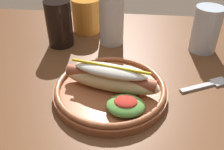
{
  "coord_description": "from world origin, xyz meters",
  "views": [
    {
      "loc": [
        0.02,
        -0.47,
        1.09
      ],
      "look_at": [
        -0.03,
        -0.02,
        0.77
      ],
      "focal_mm": 39.89,
      "sensor_mm": 36.0,
      "label": 1
    }
  ],
  "objects": [
    {
      "name": "fork",
      "position": [
        0.19,
        0.0,
        0.74
      ],
      "size": [
        0.12,
        0.07,
        0.0
      ],
      "rotation": [
        0.0,
        0.0,
        0.45
      ],
      "color": "silver",
      "rests_on": "dining_table"
    },
    {
      "name": "water_cup",
      "position": [
        0.2,
        0.17,
        0.8
      ],
      "size": [
        0.07,
        0.07,
        0.12
      ],
      "primitive_type": "cylinder",
      "color": "silver",
      "rests_on": "dining_table"
    },
    {
      "name": "glass_bottle",
      "position": [
        -0.05,
        0.19,
        0.83
      ],
      "size": [
        0.07,
        0.07,
        0.24
      ],
      "color": "silver",
      "rests_on": "dining_table"
    },
    {
      "name": "extra_cup",
      "position": [
        -0.14,
        0.26,
        0.79
      ],
      "size": [
        0.09,
        0.09,
        0.1
      ],
      "primitive_type": "cylinder",
      "color": "orange",
      "rests_on": "dining_table"
    },
    {
      "name": "dining_table",
      "position": [
        0.0,
        0.0,
        0.63
      ],
      "size": [
        1.1,
        0.84,
        0.74
      ],
      "color": "brown",
      "rests_on": "ground_plane"
    },
    {
      "name": "soda_cup",
      "position": [
        -0.2,
        0.16,
        0.8
      ],
      "size": [
        0.07,
        0.07,
        0.13
      ],
      "primitive_type": "cylinder",
      "color": "black",
      "rests_on": "dining_table"
    },
    {
      "name": "hot_dog_plate",
      "position": [
        -0.03,
        -0.05,
        0.76
      ],
      "size": [
        0.25,
        0.25,
        0.08
      ],
      "color": "#9E5633",
      "rests_on": "dining_table"
    }
  ]
}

